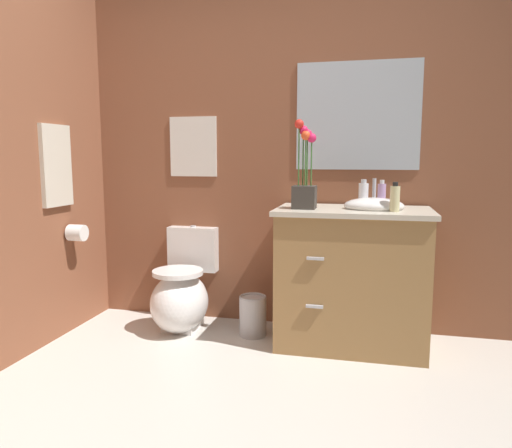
% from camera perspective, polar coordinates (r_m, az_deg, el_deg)
% --- Properties ---
extents(wall_back, '(4.17, 0.05, 2.50)m').
position_cam_1_polar(wall_back, '(3.33, 6.03, 9.07)').
color(wall_back, brown).
rests_on(wall_back, ground_plane).
extents(toilet, '(0.38, 0.59, 0.69)m').
position_cam_1_polar(toilet, '(3.38, -8.77, -8.26)').
color(toilet, white).
rests_on(toilet, ground_plane).
extents(vanity_cabinet, '(0.94, 0.56, 1.05)m').
position_cam_1_polar(vanity_cabinet, '(3.07, 11.35, -6.07)').
color(vanity_cabinet, '#9E7242').
rests_on(vanity_cabinet, ground_plane).
extents(flower_vase, '(0.14, 0.14, 0.54)m').
position_cam_1_polar(flower_vase, '(2.94, 5.79, 5.10)').
color(flower_vase, '#38332D').
rests_on(flower_vase, vanity_cabinet).
extents(soap_bottle, '(0.06, 0.06, 0.17)m').
position_cam_1_polar(soap_bottle, '(3.10, 12.64, 3.43)').
color(soap_bottle, white).
rests_on(soap_bottle, vanity_cabinet).
extents(lotion_bottle, '(0.05, 0.05, 0.17)m').
position_cam_1_polar(lotion_bottle, '(3.05, 14.70, 3.30)').
color(lotion_bottle, '#B28CBF').
rests_on(lotion_bottle, vanity_cabinet).
extents(hand_wash_bottle, '(0.06, 0.06, 0.17)m').
position_cam_1_polar(hand_wash_bottle, '(2.88, 16.17, 2.96)').
color(hand_wash_bottle, beige).
rests_on(hand_wash_bottle, vanity_cabinet).
extents(trash_bin, '(0.18, 0.18, 0.27)m').
position_cam_1_polar(trash_bin, '(3.25, -0.38, -10.81)').
color(trash_bin, '#B7B7BC').
rests_on(trash_bin, ground_plane).
extents(wall_poster, '(0.35, 0.01, 0.42)m').
position_cam_1_polar(wall_poster, '(3.50, -7.47, 9.09)').
color(wall_poster, silver).
extents(wall_mirror, '(0.80, 0.01, 0.70)m').
position_cam_1_polar(wall_mirror, '(3.29, 11.98, 12.46)').
color(wall_mirror, '#B2BCC6').
extents(hanging_towel, '(0.03, 0.28, 0.52)m').
position_cam_1_polar(hanging_towel, '(3.34, -22.63, 6.41)').
color(hanging_towel, beige).
extents(toilet_paper_roll, '(0.11, 0.11, 0.11)m').
position_cam_1_polar(toilet_paper_roll, '(3.43, -20.50, -0.99)').
color(toilet_paper_roll, white).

